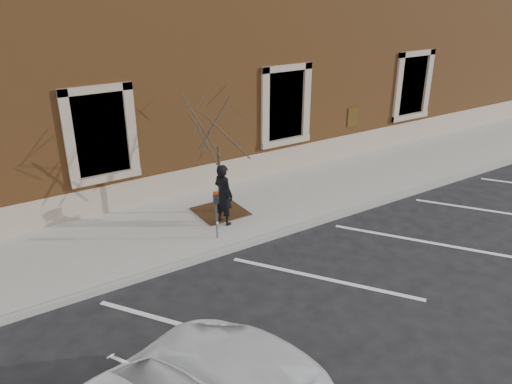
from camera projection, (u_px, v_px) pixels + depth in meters
ground at (269, 239)px, 12.86m from camera, size 120.00×120.00×0.00m
sidewalk_near at (234, 212)px, 14.18m from camera, size 40.00×3.50×0.15m
curb_near at (270, 237)px, 12.79m from camera, size 40.00×0.12×0.15m
parking_stripes at (324, 279)px, 11.16m from camera, size 28.00×4.40×0.01m
building_civic at (144, 47)px, 17.25m from camera, size 40.00×8.62×8.00m
man at (223, 195)px, 13.04m from camera, size 0.54×0.69×1.65m
parking_meter at (216, 206)px, 12.26m from camera, size 0.11×0.09×1.26m
tree_grate at (220, 211)px, 13.99m from camera, size 1.30×1.30×0.03m
sapling at (218, 128)px, 13.03m from camera, size 2.09×2.09×3.49m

